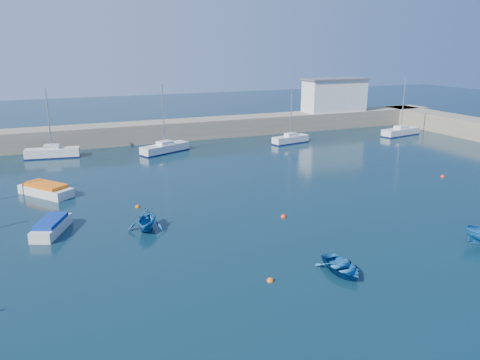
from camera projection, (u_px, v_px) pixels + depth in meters
name	position (u px, v px, depth m)	size (l,w,h in m)	color
ground	(340.00, 295.00, 25.13)	(220.00, 220.00, 0.00)	#0B2532
back_wall	(152.00, 132.00, 65.54)	(96.00, 4.50, 2.60)	gray
right_arm	(466.00, 127.00, 69.47)	(4.50, 32.00, 2.60)	gray
harbor_office	(334.00, 96.00, 75.63)	(10.00, 4.00, 5.00)	silver
sailboat_5	(52.00, 152.00, 55.85)	(6.34, 2.60, 8.20)	silver
sailboat_6	(165.00, 148.00, 58.48)	(6.64, 4.32, 8.48)	silver
sailboat_7	(290.00, 139.00, 64.13)	(5.57, 2.55, 7.19)	silver
sailboat_8	(401.00, 132.00, 69.77)	(6.75, 2.97, 8.55)	silver
motorboat_1	(51.00, 226.00, 33.37)	(3.02, 4.44, 1.03)	silver
motorboat_2	(46.00, 190.00, 41.81)	(4.70, 5.30, 1.09)	silver
dinghy_center	(342.00, 267.00, 27.57)	(2.36, 3.31, 0.69)	#175EA1
dinghy_left	(146.00, 219.00, 33.79)	(2.68, 3.11, 1.64)	#175EA1
buoy_0	(270.00, 281.00, 26.61)	(0.42, 0.42, 0.42)	#DA5D0B
buoy_1	(284.00, 217.00, 36.53)	(0.46, 0.46, 0.46)	red
buoy_3	(138.00, 207.00, 38.79)	(0.40, 0.40, 0.40)	#DA5D0B
buoy_4	(443.00, 177.00, 47.77)	(0.42, 0.42, 0.42)	red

